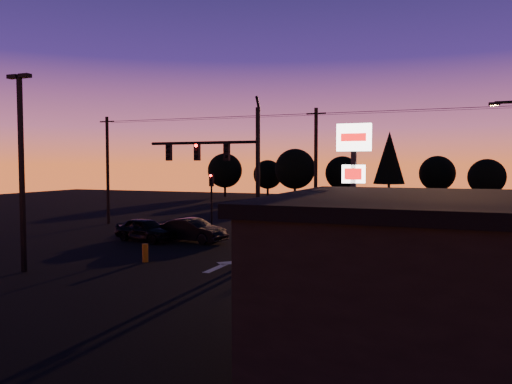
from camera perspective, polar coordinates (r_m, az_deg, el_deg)
ground at (r=23.79m, az=-6.77°, el=-9.03°), size 120.00×120.00×0.00m
lane_arrow at (r=25.02m, az=-3.92°, el=-8.39°), size 1.20×3.10×0.01m
traffic_signal_mast at (r=26.87m, az=-2.97°, el=3.00°), size 6.79×0.52×8.58m
secondary_signal at (r=35.81m, az=-5.12°, el=-0.29°), size 0.30×0.31×4.35m
parking_lot_light at (r=25.48m, az=-25.24°, el=3.44°), size 1.25×0.30×9.14m
pylon_sign at (r=22.32m, az=11.10°, el=2.85°), size 1.50×0.28×6.80m
utility_pole_0 at (r=43.81m, az=-16.59°, el=2.49°), size 1.40×0.26×9.00m
utility_pole_1 at (r=35.62m, az=6.84°, el=2.47°), size 1.40×0.26×9.00m
power_wires at (r=35.80m, az=6.88°, el=8.84°), size 36.00×1.22×0.07m
bollard at (r=26.43m, az=-12.55°, el=-6.81°), size 0.31×0.31×0.94m
tree_0 at (r=77.83m, az=-3.57°, el=2.46°), size 5.36×5.36×6.74m
tree_1 at (r=78.29m, az=1.35°, el=2.02°), size 4.54×4.54×5.71m
tree_2 at (r=71.62m, az=4.48°, el=2.65°), size 5.77×5.78×7.26m
tree_3 at (r=74.01m, az=9.84°, el=2.15°), size 4.95×4.95×6.22m
tree_4 at (r=69.92m, az=14.99°, el=3.81°), size 4.18×4.18×9.50m
tree_5 at (r=74.49m, az=20.00°, el=2.01°), size 4.95×4.95×6.22m
tree_6 at (r=68.58m, az=24.87°, el=1.56°), size 4.54×4.54×5.71m
car_left at (r=33.47m, az=-12.50°, el=-4.21°), size 4.73×2.71×1.52m
car_mid at (r=32.68m, az=-7.22°, el=-4.35°), size 4.76×2.29×1.50m
car_right at (r=31.13m, az=16.18°, el=-5.02°), size 4.59×2.09×1.30m
suv_parked at (r=17.79m, az=20.94°, el=-11.35°), size 2.91×4.78×1.24m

